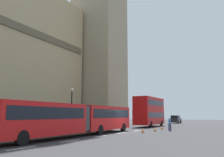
% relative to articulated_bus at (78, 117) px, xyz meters
% --- Properties ---
extents(ground_plane, '(160.00, 160.00, 0.00)m').
position_rel_articulated_bus_xyz_m(ground_plane, '(6.80, -1.99, -1.75)').
color(ground_plane, '#333335').
extents(lane_centre_marking, '(29.80, 0.16, 0.01)m').
position_rel_articulated_bus_xyz_m(lane_centre_marking, '(5.46, -1.99, -1.74)').
color(lane_centre_marking, silver).
rests_on(lane_centre_marking, ground_plane).
extents(articulated_bus, '(18.73, 2.54, 2.90)m').
position_rel_articulated_bus_xyz_m(articulated_bus, '(0.00, 0.00, 0.00)').
color(articulated_bus, red).
rests_on(articulated_bus, ground_plane).
extents(double_decker_bus, '(9.33, 2.54, 4.90)m').
position_rel_articulated_bus_xyz_m(double_decker_bus, '(20.94, 0.00, 0.96)').
color(double_decker_bus, '#B20F0F').
rests_on(double_decker_bus, ground_plane).
extents(sedan_lead, '(4.40, 1.86, 1.85)m').
position_rel_articulated_bus_xyz_m(sedan_lead, '(39.43, -0.17, -0.83)').
color(sedan_lead, black).
rests_on(sedan_lead, ground_plane).
extents(traffic_cone_west, '(0.36, 0.36, 0.58)m').
position_rel_articulated_bus_xyz_m(traffic_cone_west, '(6.55, -4.05, -1.46)').
color(traffic_cone_west, black).
rests_on(traffic_cone_west, ground_plane).
extents(traffic_cone_middle, '(0.36, 0.36, 0.58)m').
position_rel_articulated_bus_xyz_m(traffic_cone_middle, '(9.62, -4.48, -1.46)').
color(traffic_cone_middle, black).
rests_on(traffic_cone_middle, ground_plane).
extents(traffic_cone_east, '(0.36, 0.36, 0.58)m').
position_rel_articulated_bus_xyz_m(traffic_cone_east, '(14.04, -4.07, -1.46)').
color(traffic_cone_east, black).
rests_on(traffic_cone_east, ground_plane).
extents(street_lamp, '(0.44, 0.44, 5.27)m').
position_rel_articulated_bus_xyz_m(street_lamp, '(4.98, 4.51, 1.31)').
color(street_lamp, black).
rests_on(street_lamp, ground_plane).
extents(pedestrian_near_cones, '(0.42, 0.36, 1.69)m').
position_rel_articulated_bus_xyz_m(pedestrian_near_cones, '(11.64, -5.76, -0.83)').
color(pedestrian_near_cones, '#262D4C').
rests_on(pedestrian_near_cones, ground_plane).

